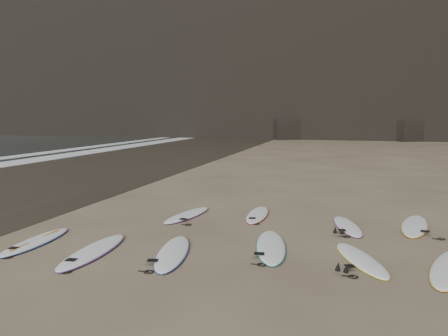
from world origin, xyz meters
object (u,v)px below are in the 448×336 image
object	(u,v)px
surfboard_0	(93,251)
surfboard_2	(271,246)
surfboard_5	(187,215)
surfboard_11	(36,241)
surfboard_7	(348,226)
surfboard_8	(415,225)
surfboard_1	(173,252)
surfboard_6	(258,214)
surfboard_3	(361,259)

from	to	relation	value
surfboard_0	surfboard_2	bearing A→B (deg)	17.71
surfboard_5	surfboard_11	bearing A→B (deg)	-115.04
surfboard_7	surfboard_8	distance (m)	1.80
surfboard_1	surfboard_5	distance (m)	3.57
surfboard_1	surfboard_11	size ratio (longest dim) A/B	1.04
surfboard_11	surfboard_2	bearing A→B (deg)	8.41
surfboard_5	surfboard_8	xyz separation A→B (m)	(6.30, 0.41, 0.00)
surfboard_2	surfboard_7	size ratio (longest dim) A/B	1.18
surfboard_6	surfboard_1	bearing A→B (deg)	-107.16
surfboard_1	surfboard_8	size ratio (longest dim) A/B	0.97
surfboard_5	surfboard_7	bearing A→B (deg)	9.14
surfboard_3	surfboard_11	distance (m)	7.33
surfboard_11	surfboard_6	bearing A→B (deg)	39.73
surfboard_2	surfboard_7	bearing A→B (deg)	43.99
surfboard_0	surfboard_11	distance (m)	1.73
surfboard_3	surfboard_6	world-z (taller)	surfboard_6
surfboard_2	surfboard_3	world-z (taller)	surfboard_2
surfboard_1	surfboard_2	bearing A→B (deg)	14.82
surfboard_0	surfboard_8	world-z (taller)	surfboard_0
surfboard_0	surfboard_11	size ratio (longest dim) A/B	1.09
surfboard_1	surfboard_3	world-z (taller)	surfboard_1
surfboard_1	surfboard_5	world-z (taller)	surfboard_1
surfboard_8	surfboard_3	bearing A→B (deg)	-103.72
surfboard_6	surfboard_8	world-z (taller)	surfboard_8
surfboard_0	surfboard_6	bearing A→B (deg)	55.07
surfboard_1	surfboard_11	xyz separation A→B (m)	(-3.41, -0.06, -0.00)
surfboard_5	surfboard_8	size ratio (longest dim) A/B	0.92
surfboard_0	surfboard_2	xyz separation A→B (m)	(3.67, 1.37, -0.00)
surfboard_5	surfboard_6	bearing A→B (deg)	27.26
surfboard_5	surfboard_7	distance (m)	4.57
surfboard_3	surfboard_7	xyz separation A→B (m)	(-0.25, 2.72, -0.00)
surfboard_0	surfboard_5	distance (m)	3.89
surfboard_2	surfboard_5	distance (m)	3.78
surfboard_6	surfboard_11	xyz separation A→B (m)	(-4.48, -4.11, 0.00)
surfboard_3	surfboard_6	xyz separation A→B (m)	(-2.82, 3.42, 0.00)
surfboard_8	surfboard_1	bearing A→B (deg)	-133.37
surfboard_1	surfboard_8	distance (m)	6.62
surfboard_5	surfboard_6	world-z (taller)	surfboard_5
surfboard_0	surfboard_1	distance (m)	1.74
surfboard_2	surfboard_8	bearing A→B (deg)	29.44
surfboard_0	surfboard_7	bearing A→B (deg)	31.99
surfboard_2	surfboard_1	bearing A→B (deg)	-163.18
surfboard_1	surfboard_6	bearing A→B (deg)	62.83
surfboard_0	surfboard_5	size ratio (longest dim) A/B	1.11
surfboard_1	surfboard_5	bearing A→B (deg)	92.67
surfboard_3	surfboard_7	world-z (taller)	surfboard_3
surfboard_0	surfboard_2	distance (m)	3.92
surfboard_0	surfboard_11	xyz separation A→B (m)	(-1.70, 0.31, -0.00)
surfboard_11	surfboard_3	bearing A→B (deg)	2.55
surfboard_0	surfboard_6	xyz separation A→B (m)	(2.77, 4.42, -0.01)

